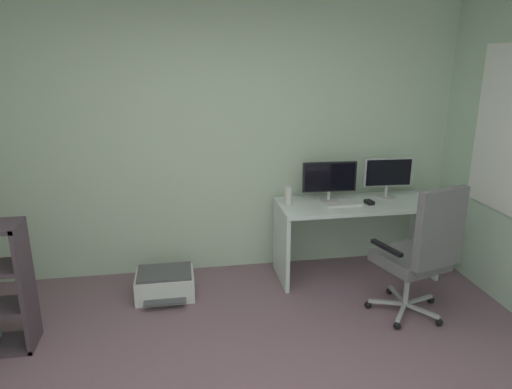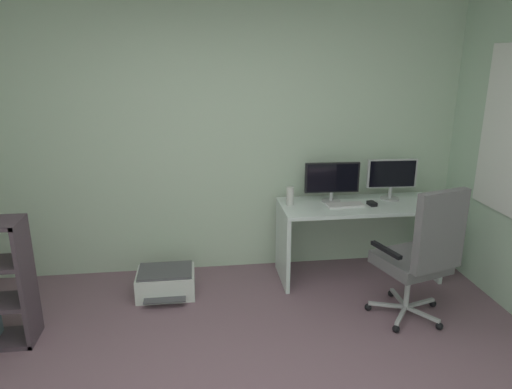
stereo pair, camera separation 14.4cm
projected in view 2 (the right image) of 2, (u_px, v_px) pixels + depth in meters
name	position (u px, v px, depth m)	size (l,w,h in m)	color
wall_back	(215.00, 135.00, 4.41)	(4.74, 0.10, 2.68)	beige
desk	(359.00, 223.00, 4.40)	(1.49, 0.59, 0.73)	silver
monitor_main	(332.00, 179.00, 4.35)	(0.51, 0.18, 0.38)	#B2B5B7
monitor_secondary	(392.00, 176.00, 4.41)	(0.47, 0.18, 0.39)	#B2B5B7
keyboard	(345.00, 205.00, 4.27)	(0.34, 0.13, 0.02)	silver
computer_mouse	(372.00, 204.00, 4.29)	(0.06, 0.10, 0.03)	black
desktop_speaker	(290.00, 196.00, 4.29)	(0.07, 0.07, 0.17)	silver
office_chair	(422.00, 252.00, 3.60)	(0.63, 0.68, 1.14)	#B7BABC
printer	(166.00, 282.00, 4.17)	(0.51, 0.46, 0.24)	silver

